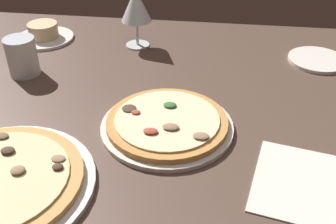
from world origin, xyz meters
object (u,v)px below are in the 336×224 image
wine_glass_far (136,7)px  pizza_main (167,124)px  ramekin_on_saucer (44,34)px  water_glass (22,58)px  side_plate (317,60)px  paper_menu (298,182)px

wine_glass_far → pizza_main: bearing=-70.4°
pizza_main → wine_glass_far: (-13.49, 37.98, 10.08)cm
ramekin_on_saucer → water_glass: bearing=-80.8°
wine_glass_far → side_plate: wine_glass_far is taller
side_plate → pizza_main: bearing=-135.4°
ramekin_on_saucer → water_glass: size_ratio=1.78×
ramekin_on_saucer → side_plate: 76.38cm
water_glass → paper_menu: (61.86, -30.59, -4.01)cm
pizza_main → wine_glass_far: size_ratio=1.63×
pizza_main → side_plate: (35.05, 34.57, -0.77)cm
pizza_main → water_glass: water_glass is taller
paper_menu → pizza_main: bearing=164.6°
ramekin_on_saucer → wine_glass_far: (27.72, -0.65, 9.54)cm
paper_menu → side_plate: bearing=88.7°
water_glass → ramekin_on_saucer: bearing=99.2°
pizza_main → side_plate: size_ratio=1.77×
side_plate → paper_menu: side_plate is taller
pizza_main → water_glass: size_ratio=2.84×
ramekin_on_saucer → wine_glass_far: size_ratio=1.03×
pizza_main → wine_glass_far: wine_glass_far is taller
pizza_main → wine_glass_far: bearing=109.6°
wine_glass_far → water_glass: 32.24cm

